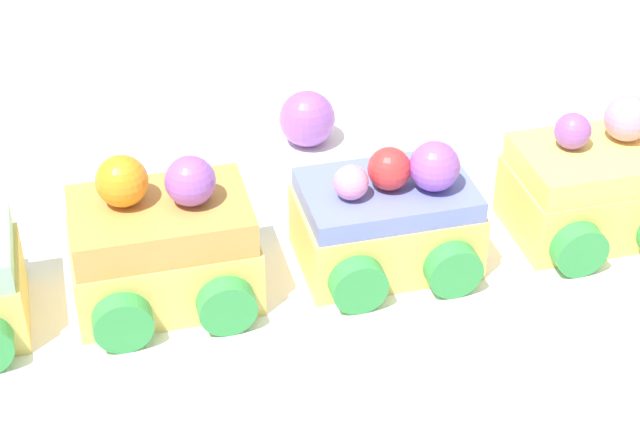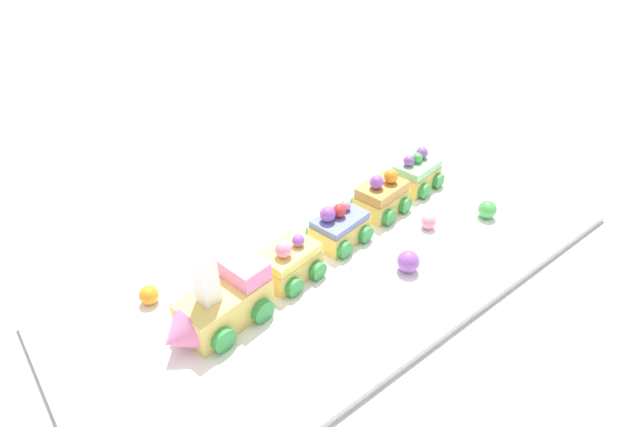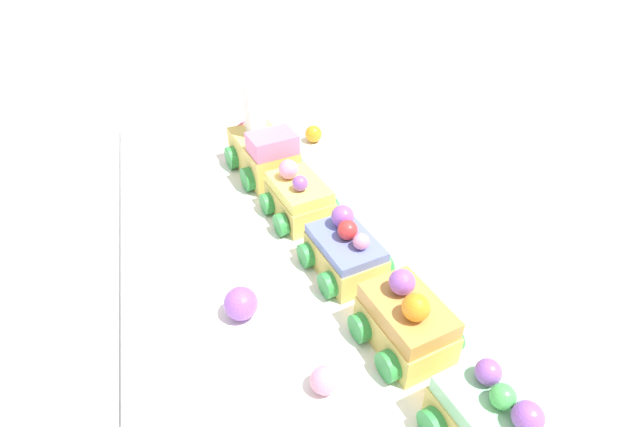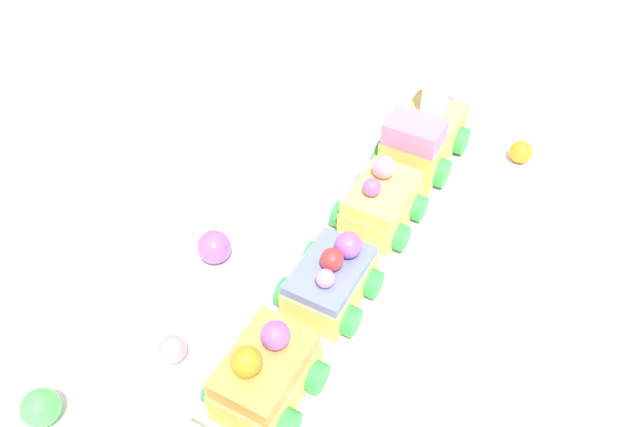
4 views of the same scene
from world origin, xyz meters
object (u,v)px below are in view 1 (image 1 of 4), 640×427
at_px(gumball_purple, 307,119).
at_px(gumball_pink, 125,179).
at_px(cake_car_lemon, 596,187).
at_px(cake_car_blueberry, 388,220).
at_px(cake_car_caramel, 163,247).

height_order(gumball_purple, gumball_pink, gumball_purple).
distance_m(cake_car_lemon, cake_car_blueberry, 0.10).
height_order(cake_car_lemon, cake_car_blueberry, cake_car_lemon).
bearing_deg(cake_car_lemon, cake_car_blueberry, -179.50).
relative_size(gumball_purple, gumball_pink, 1.34).
bearing_deg(cake_car_blueberry, gumball_purple, 95.20).
bearing_deg(cake_car_lemon, gumball_purple, 135.68).
xyz_separation_m(cake_car_lemon, gumball_pink, (-0.22, 0.04, -0.01)).
xyz_separation_m(cake_car_caramel, gumball_purple, (0.07, 0.12, -0.01)).
relative_size(cake_car_lemon, cake_car_caramel, 1.00).
bearing_deg(gumball_pink, gumball_purple, 26.20).
height_order(cake_car_lemon, gumball_purple, cake_car_lemon).
xyz_separation_m(cake_car_blueberry, gumball_pink, (-0.12, 0.06, -0.01)).
distance_m(cake_car_blueberry, gumball_purple, 0.11).
relative_size(cake_car_blueberry, cake_car_caramel, 1.00).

